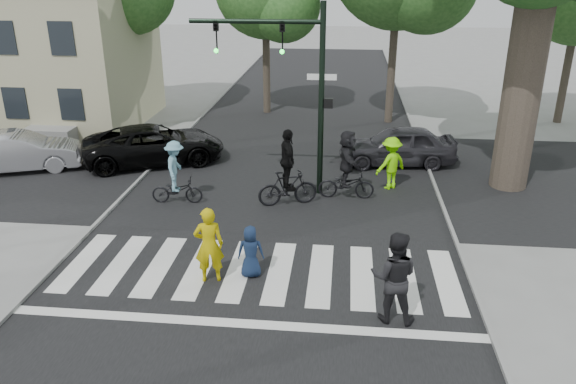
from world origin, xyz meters
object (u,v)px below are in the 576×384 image
(pedestrian_adult, at_px, (394,277))
(car_suv, at_px, (154,145))
(traffic_signal, at_px, (294,73))
(cyclist_right, at_px, (347,168))
(pedestrian_child, at_px, (251,252))
(cyclist_left, at_px, (176,177))
(pedestrian_woman, at_px, (209,245))
(car_silver, at_px, (19,152))
(car_grey, at_px, (397,146))
(cyclist_mid, at_px, (288,175))

(pedestrian_adult, xyz_separation_m, car_suv, (-8.18, 9.30, -0.30))
(traffic_signal, height_order, cyclist_right, traffic_signal)
(traffic_signal, xyz_separation_m, pedestrian_child, (-0.51, -5.43, -3.25))
(pedestrian_child, height_order, cyclist_left, cyclist_left)
(pedestrian_woman, relative_size, car_silver, 0.44)
(cyclist_left, bearing_deg, cyclist_right, 10.19)
(cyclist_left, relative_size, car_grey, 0.47)
(car_silver, height_order, car_grey, car_grey)
(pedestrian_child, relative_size, car_grey, 0.30)
(pedestrian_child, bearing_deg, car_suv, -62.99)
(pedestrian_woman, xyz_separation_m, car_suv, (-4.04, 8.15, -0.22))
(pedestrian_woman, relative_size, car_grey, 0.44)
(pedestrian_woman, xyz_separation_m, pedestrian_adult, (4.15, -1.15, 0.08))
(cyclist_left, bearing_deg, pedestrian_child, -54.05)
(pedestrian_child, xyz_separation_m, car_suv, (-4.96, 7.84, 0.07))
(cyclist_mid, bearing_deg, pedestrian_adult, -64.34)
(cyclist_right, relative_size, car_silver, 0.52)
(car_suv, bearing_deg, cyclist_mid, -145.74)
(traffic_signal, xyz_separation_m, cyclist_mid, (-0.09, -1.06, -2.90))
(pedestrian_woman, xyz_separation_m, pedestrian_child, (0.92, 0.31, -0.29))
(car_suv, distance_m, car_silver, 4.76)
(pedestrian_woman, relative_size, cyclist_mid, 0.77)
(traffic_signal, relative_size, car_silver, 1.40)
(cyclist_left, xyz_separation_m, cyclist_right, (5.26, 0.95, 0.13))
(cyclist_right, bearing_deg, traffic_signal, 169.75)
(pedestrian_woman, bearing_deg, car_silver, -52.13)
(pedestrian_woman, height_order, pedestrian_adult, pedestrian_adult)
(car_suv, distance_m, car_grey, 9.07)
(car_suv, bearing_deg, cyclist_right, -133.68)
(pedestrian_child, xyz_separation_m, cyclist_right, (2.23, 5.12, 0.35))
(cyclist_mid, bearing_deg, car_suv, 147.20)
(cyclist_left, relative_size, cyclist_mid, 0.83)
(pedestrian_woman, distance_m, cyclist_mid, 4.88)
(cyclist_left, xyz_separation_m, car_suv, (-1.93, 3.66, -0.16))
(car_suv, height_order, car_grey, car_grey)
(cyclist_left, distance_m, car_suv, 4.14)
(cyclist_mid, relative_size, car_silver, 0.57)
(pedestrian_child, bearing_deg, cyclist_mid, -100.82)
(pedestrian_child, xyz_separation_m, pedestrian_adult, (3.23, -1.46, 0.36))
(cyclist_right, distance_m, car_suv, 7.69)
(car_suv, bearing_deg, cyclist_left, -175.23)
(traffic_signal, bearing_deg, car_silver, 173.85)
(cyclist_right, height_order, car_silver, cyclist_right)
(cyclist_mid, xyz_separation_m, car_silver, (-9.95, 2.14, -0.29))
(traffic_signal, distance_m, car_suv, 6.77)
(pedestrian_child, xyz_separation_m, car_silver, (-9.52, 6.52, 0.06))
(pedestrian_child, height_order, cyclist_mid, cyclist_mid)
(car_silver, bearing_deg, car_grey, -102.10)
(pedestrian_adult, bearing_deg, car_grey, -88.71)
(traffic_signal, height_order, pedestrian_child, traffic_signal)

